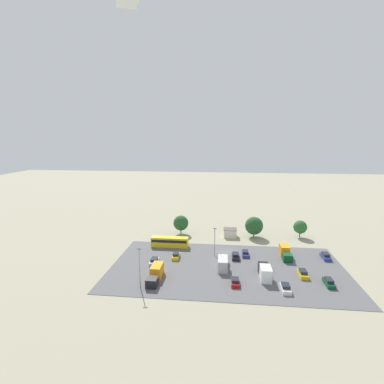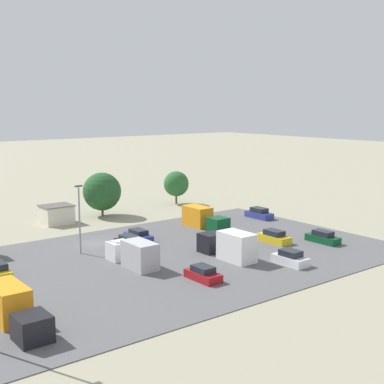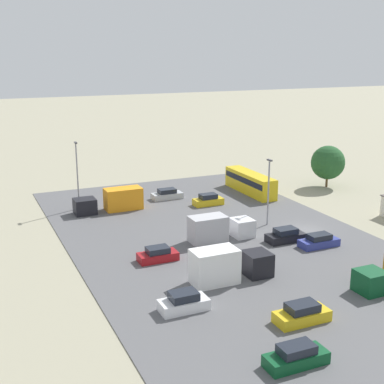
% 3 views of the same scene
% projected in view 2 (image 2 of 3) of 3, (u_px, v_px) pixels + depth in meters
% --- Properties ---
extents(ground_plane, '(400.00, 400.00, 0.00)m').
position_uv_depth(ground_plane, '(95.00, 244.00, 68.65)').
color(ground_plane, gray).
extents(parking_lot_surface, '(61.16, 33.85, 0.08)m').
position_uv_depth(parking_lot_surface, '(141.00, 263.00, 60.11)').
color(parking_lot_surface, '#565659').
rests_on(parking_lot_surface, ground).
extents(shed_building, '(4.53, 3.92, 2.81)m').
position_uv_depth(shed_building, '(57.00, 214.00, 80.21)').
color(shed_building, silver).
rests_on(shed_building, ground).
extents(parked_car_2, '(1.94, 4.64, 1.64)m').
position_uv_depth(parked_car_2, '(259.00, 214.00, 83.84)').
color(parked_car_2, navy).
rests_on(parked_car_2, ground).
extents(parked_car_3, '(1.87, 4.50, 1.45)m').
position_uv_depth(parked_car_3, '(139.00, 236.00, 70.10)').
color(parked_car_3, navy).
rests_on(parked_car_3, ground).
extents(parked_car_4, '(1.90, 4.10, 1.47)m').
position_uv_depth(parked_car_4, '(203.00, 274.00, 54.23)').
color(parked_car_4, maroon).
rests_on(parked_car_4, ground).
extents(parked_car_5, '(1.98, 4.45, 1.56)m').
position_uv_depth(parked_car_5, '(129.00, 243.00, 66.44)').
color(parked_car_5, black).
rests_on(parked_car_5, ground).
extents(parked_car_6, '(1.97, 4.14, 1.64)m').
position_uv_depth(parked_car_6, '(290.00, 258.00, 59.51)').
color(parked_car_6, silver).
rests_on(parked_car_6, ground).
extents(parked_car_7, '(1.78, 4.55, 1.56)m').
position_uv_depth(parked_car_7, '(323.00, 238.00, 68.97)').
color(parked_car_7, '#0C4723').
rests_on(parked_car_7, ground).
extents(parked_car_8, '(1.94, 4.53, 1.61)m').
position_uv_depth(parked_car_8, '(274.00, 237.00, 69.07)').
color(parked_car_8, gold).
rests_on(parked_car_8, ground).
extents(parked_truck_0, '(2.54, 7.95, 3.29)m').
position_uv_depth(parked_truck_0, '(229.00, 245.00, 61.78)').
color(parked_truck_0, black).
rests_on(parked_truck_0, ground).
extents(parked_truck_1, '(2.45, 7.69, 2.97)m').
position_uv_depth(parked_truck_1, '(134.00, 254.00, 58.85)').
color(parked_truck_1, silver).
rests_on(parked_truck_1, ground).
extents(parked_truck_2, '(2.46, 8.11, 2.92)m').
position_uv_depth(parked_truck_2, '(203.00, 219.00, 77.21)').
color(parked_truck_2, '#0C4723').
rests_on(parked_truck_2, ground).
extents(parked_truck_3, '(2.50, 9.17, 2.95)m').
position_uv_depth(parked_truck_3, '(14.00, 309.00, 43.05)').
color(parked_truck_3, black).
rests_on(parked_truck_3, ground).
extents(tree_apron_mid, '(4.52, 4.52, 5.92)m').
position_uv_depth(tree_apron_mid, '(176.00, 184.00, 95.75)').
color(tree_apron_mid, brown).
rests_on(tree_apron_mid, ground).
extents(tree_apron_far, '(6.10, 6.10, 7.03)m').
position_uv_depth(tree_apron_far, '(102.00, 191.00, 85.24)').
color(tree_apron_far, brown).
rests_on(tree_apron_far, ground).
extents(light_pole_lot_centre, '(0.90, 0.28, 8.28)m').
position_uv_depth(light_pole_lot_centre, '(79.00, 216.00, 63.18)').
color(light_pole_lot_centre, gray).
rests_on(light_pole_lot_centre, ground).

